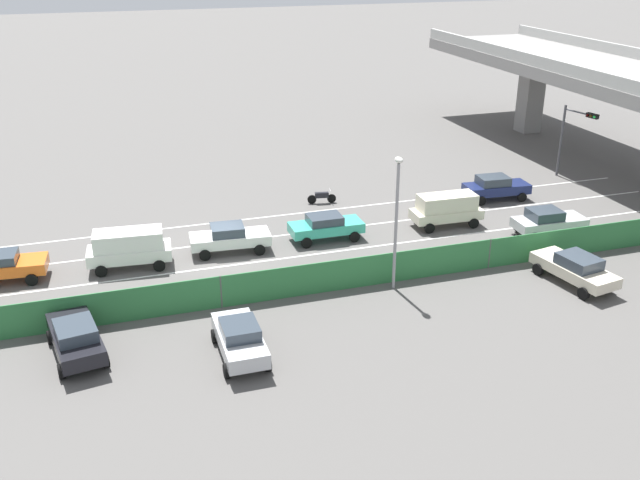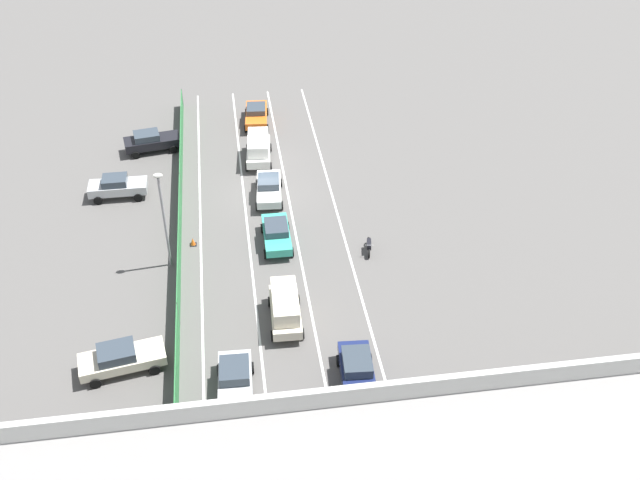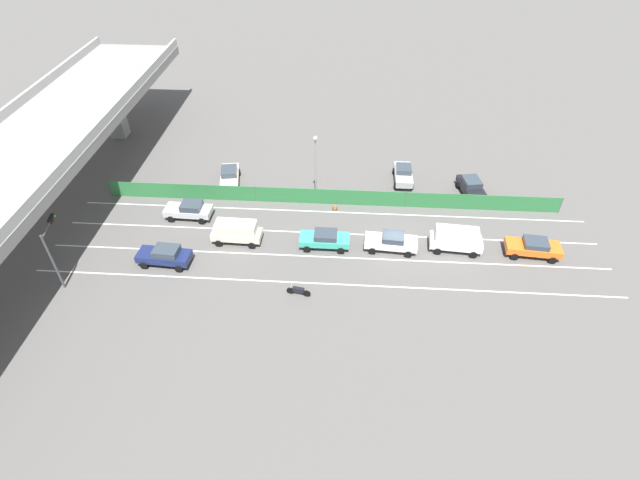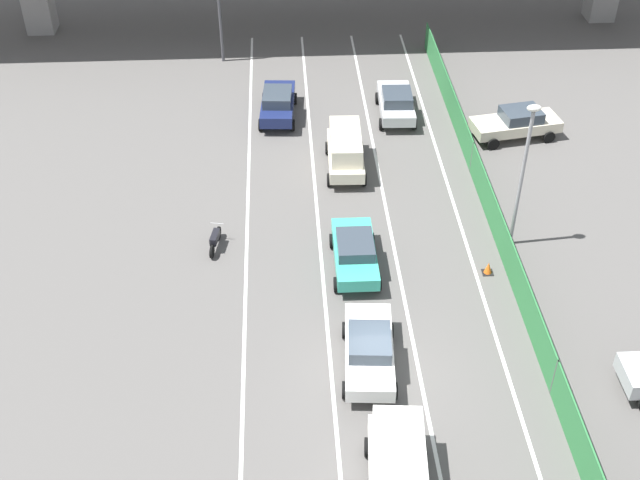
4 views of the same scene
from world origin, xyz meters
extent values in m
plane|color=#565451|center=(0.00, 0.00, 0.00)|extent=(300.00, 300.00, 0.00)
cube|color=silver|center=(-4.92, 6.03, 0.00)|extent=(0.14, 48.05, 0.01)
cube|color=silver|center=(-1.64, 6.03, 0.00)|extent=(0.14, 48.05, 0.01)
cube|color=silver|center=(1.64, 6.03, 0.00)|extent=(0.14, 48.05, 0.01)
cube|color=silver|center=(4.92, 6.03, 0.00)|extent=(0.14, 48.05, 0.01)
cube|color=#B2B2AD|center=(0.00, 27.01, 7.80)|extent=(59.06, 0.30, 0.90)
cube|color=gray|center=(-18.90, 32.05, 3.20)|extent=(1.77, 1.77, 6.39)
cube|color=#2D753D|center=(6.26, 6.03, 0.84)|extent=(0.06, 44.05, 1.69)
cylinder|color=#4C514C|center=(6.26, -1.32, 0.84)|extent=(0.10, 0.10, 1.69)
cylinder|color=#4C514C|center=(6.26, 13.37, 0.84)|extent=(0.10, 0.10, 1.69)
cube|color=beige|center=(-0.03, 14.00, 0.78)|extent=(1.84, 4.43, 0.60)
cube|color=beige|center=(-0.03, 14.00, 1.56)|extent=(1.61, 3.63, 0.96)
cylinder|color=black|center=(-0.83, 15.52, 0.32)|extent=(0.24, 0.65, 0.64)
cylinder|color=black|center=(0.87, 15.46, 0.32)|extent=(0.24, 0.65, 0.64)
cylinder|color=black|center=(-0.93, 12.54, 0.32)|extent=(0.24, 0.65, 0.64)
cylinder|color=black|center=(0.78, 12.49, 0.32)|extent=(0.24, 0.65, 0.64)
cube|color=silver|center=(0.12, -5.19, 0.81)|extent=(2.20, 4.59, 0.66)
cube|color=silver|center=(0.12, -5.19, 1.62)|extent=(1.91, 3.77, 0.96)
cylinder|color=black|center=(-0.66, -3.60, 0.32)|extent=(0.27, 0.66, 0.64)
cylinder|color=black|center=(1.16, -3.76, 0.32)|extent=(0.27, 0.66, 0.64)
cylinder|color=black|center=(-0.92, -6.62, 0.32)|extent=(0.27, 0.66, 0.64)
cylinder|color=black|center=(0.91, -6.77, 0.32)|extent=(0.27, 0.66, 0.64)
cube|color=orange|center=(-0.17, -11.70, 0.78)|extent=(2.20, 4.70, 0.61)
cylinder|color=black|center=(-0.95, -10.08, 0.32)|extent=(0.27, 0.66, 0.64)
cylinder|color=black|center=(0.87, -10.24, 0.32)|extent=(0.27, 0.66, 0.64)
cube|color=navy|center=(-3.33, 19.52, 0.79)|extent=(2.04, 4.54, 0.63)
cube|color=#333D47|center=(-3.36, 19.21, 1.39)|extent=(1.66, 2.14, 0.57)
cylinder|color=black|center=(-4.10, 21.08, 0.32)|extent=(0.26, 0.65, 0.64)
cylinder|color=black|center=(-2.37, 20.96, 0.32)|extent=(0.26, 0.65, 0.64)
cylinder|color=black|center=(-4.30, 18.07, 0.32)|extent=(0.26, 0.65, 0.64)
cylinder|color=black|center=(-2.57, 17.95, 0.32)|extent=(0.26, 0.65, 0.64)
cube|color=teal|center=(-0.24, 6.20, 0.77)|extent=(1.77, 4.35, 0.58)
cube|color=#333D47|center=(-0.25, 6.10, 1.30)|extent=(1.55, 2.00, 0.49)
cylinder|color=black|center=(-1.11, 7.68, 0.32)|extent=(0.22, 0.64, 0.64)
cylinder|color=black|center=(0.64, 7.67, 0.32)|extent=(0.22, 0.64, 0.64)
cylinder|color=black|center=(-1.13, 4.73, 0.32)|extent=(0.22, 0.64, 0.64)
cylinder|color=black|center=(0.62, 4.72, 0.32)|extent=(0.22, 0.64, 0.64)
cube|color=silver|center=(-0.22, 0.42, 0.78)|extent=(2.11, 4.65, 0.60)
cube|color=#333D47|center=(-0.23, 0.28, 1.35)|extent=(1.69, 1.96, 0.54)
cylinder|color=black|center=(-0.98, 2.02, 0.32)|extent=(0.27, 0.66, 0.64)
cylinder|color=black|center=(0.77, 1.89, 0.32)|extent=(0.27, 0.66, 0.64)
cylinder|color=black|center=(-1.22, -1.05, 0.32)|extent=(0.27, 0.66, 0.64)
cylinder|color=black|center=(0.54, -1.18, 0.32)|extent=(0.27, 0.66, 0.64)
cube|color=#B7BABC|center=(3.20, 19.26, 0.77)|extent=(1.96, 4.43, 0.58)
cube|color=#333D47|center=(3.18, 18.87, 1.35)|extent=(1.65, 1.93, 0.58)
cylinder|color=black|center=(2.36, 20.78, 0.32)|extent=(0.24, 0.65, 0.64)
cylinder|color=black|center=(4.15, 20.71, 0.32)|extent=(0.24, 0.65, 0.64)
cylinder|color=black|center=(2.24, 17.82, 0.32)|extent=(0.24, 0.65, 0.64)
cylinder|color=black|center=(4.03, 17.75, 0.32)|extent=(0.24, 0.65, 0.64)
cylinder|color=black|center=(-6.17, 8.56, 0.30)|extent=(0.20, 0.61, 0.60)
cylinder|color=black|center=(-6.41, 7.23, 0.30)|extent=(0.20, 0.61, 0.60)
cube|color=black|center=(-6.29, 7.89, 0.58)|extent=(0.43, 0.95, 0.36)
cylinder|color=#B2B2B2|center=(-6.19, 8.45, 0.92)|extent=(0.60, 0.13, 0.03)
cube|color=black|center=(8.61, -8.04, 0.82)|extent=(4.70, 2.51, 0.68)
cube|color=#333D47|center=(9.00, -7.98, 1.43)|extent=(2.22, 1.89, 0.54)
cylinder|color=black|center=(7.26, -9.18, 0.32)|extent=(0.67, 0.32, 0.64)
cylinder|color=black|center=(6.97, -7.41, 0.32)|extent=(0.67, 0.32, 0.64)
cylinder|color=black|center=(10.26, -8.68, 0.32)|extent=(0.67, 0.32, 0.64)
cylinder|color=black|center=(9.96, -6.91, 0.32)|extent=(0.67, 0.32, 0.64)
cube|color=#B2B5B7|center=(10.85, -1.37, 0.81)|extent=(4.25, 1.75, 0.67)
cube|color=#333D47|center=(11.01, -1.37, 1.41)|extent=(1.79, 1.53, 0.53)
cylinder|color=black|center=(9.40, -2.23, 0.32)|extent=(0.64, 0.22, 0.64)
cylinder|color=black|center=(9.41, -0.50, 0.32)|extent=(0.64, 0.22, 0.64)
cylinder|color=black|center=(12.29, -2.24, 0.32)|extent=(0.64, 0.22, 0.64)
cylinder|color=black|center=(12.30, -0.51, 0.32)|extent=(0.64, 0.22, 0.64)
cube|color=beige|center=(9.25, 16.60, 0.77)|extent=(4.90, 2.58, 0.57)
cube|color=#333D47|center=(9.49, 16.64, 1.34)|extent=(2.24, 1.91, 0.57)
cylinder|color=black|center=(7.85, 15.43, 0.32)|extent=(0.67, 0.33, 0.64)
cylinder|color=black|center=(7.54, 17.21, 0.32)|extent=(0.67, 0.33, 0.64)
cylinder|color=black|center=(10.97, 15.98, 0.32)|extent=(0.67, 0.33, 0.64)
cylinder|color=black|center=(10.65, 17.76, 0.32)|extent=(0.67, 0.33, 0.64)
cylinder|color=#47474C|center=(-6.68, 26.76, 2.68)|extent=(0.18, 0.18, 5.36)
cylinder|color=#47474C|center=(-5.33, 27.04, 5.06)|extent=(2.71, 0.68, 0.12)
cube|color=black|center=(-4.26, 27.27, 5.06)|extent=(1.00, 0.47, 0.32)
sphere|color=#390706|center=(-4.52, 27.05, 5.06)|extent=(0.20, 0.20, 0.20)
sphere|color=#3B2806|center=(-4.23, 27.11, 5.06)|extent=(0.20, 0.20, 0.20)
sphere|color=green|center=(-3.93, 27.17, 5.06)|extent=(0.20, 0.20, 0.20)
cylinder|color=gray|center=(6.87, 7.49, 3.33)|extent=(0.16, 0.16, 6.66)
ellipsoid|color=silver|center=(6.87, 7.49, 6.84)|extent=(0.60, 0.36, 0.28)
cone|color=orange|center=(5.43, 5.51, 0.28)|extent=(0.36, 0.36, 0.55)
cube|color=black|center=(5.43, 5.51, 0.01)|extent=(0.47, 0.47, 0.03)
camera|label=1|loc=(36.93, -6.19, 16.66)|focal=40.01mm
camera|label=2|loc=(2.52, 46.23, 29.91)|focal=41.07mm
camera|label=3|loc=(-32.97, 4.45, 27.85)|focal=27.32mm
camera|label=4|loc=(-3.21, -20.87, 22.73)|focal=46.02mm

